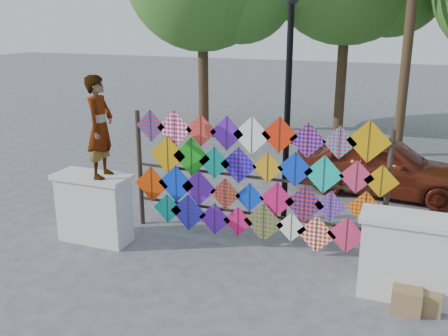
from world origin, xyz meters
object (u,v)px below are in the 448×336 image
Objects in this scene: kite_rack at (253,180)px; lamppost at (288,88)px; vendor_woman at (100,127)px; sedan at (384,166)px.

kite_rack is 1.11× the size of lamppost.
vendor_woman is 6.59m from sedan.
vendor_woman is at bearing -159.57° from kite_rack.
sedan is (4.48, 4.59, -1.50)m from vendor_woman.
lamppost is (-1.74, -2.39, 2.02)m from sedan.
vendor_woman reaches higher than kite_rack.
lamppost is at bearing 148.58° from sedan.
kite_rack is at bearing -101.73° from lamppost.
vendor_woman is (-2.48, -0.92, 0.95)m from kite_rack.
lamppost is (2.75, 2.20, 0.52)m from vendor_woman.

